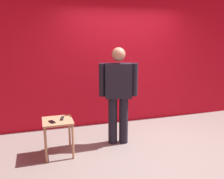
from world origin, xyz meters
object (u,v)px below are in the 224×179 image
object	(u,v)px
cell_phone	(52,122)
tv_remote	(62,118)
side_table	(58,126)
standing_person	(118,91)

from	to	relation	value
cell_phone	tv_remote	xyz separation A→B (m)	(0.17, 0.11, 0.01)
side_table	cell_phone	xyz separation A→B (m)	(-0.09, -0.07, 0.11)
standing_person	cell_phone	xyz separation A→B (m)	(-1.16, -0.23, -0.36)
standing_person	side_table	size ratio (longest dim) A/B	2.89
cell_phone	tv_remote	size ratio (longest dim) A/B	0.85
standing_person	side_table	world-z (taller)	standing_person
cell_phone	tv_remote	distance (m)	0.20
side_table	cell_phone	world-z (taller)	cell_phone
side_table	tv_remote	world-z (taller)	tv_remote
side_table	cell_phone	bearing A→B (deg)	-141.84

